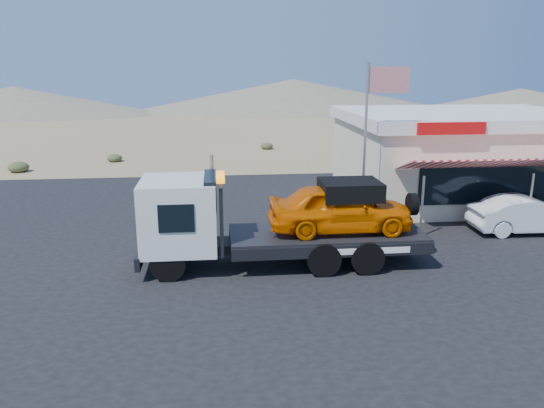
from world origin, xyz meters
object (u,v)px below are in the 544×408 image
object	(u,v)px
white_sedan	(527,215)
jerky_store	(461,154)
tow_truck	(276,217)
flagpole	(372,128)

from	to	relation	value
white_sedan	jerky_store	world-z (taller)	jerky_store
tow_truck	flagpole	size ratio (longest dim) A/B	1.41
jerky_store	white_sedan	bearing A→B (deg)	-89.73
tow_truck	jerky_store	world-z (taller)	jerky_store
jerky_store	tow_truck	bearing A→B (deg)	-140.47
flagpole	white_sedan	bearing A→B (deg)	-11.05
tow_truck	flagpole	world-z (taller)	flagpole
white_sedan	jerky_store	xyz separation A→B (m)	(-0.03, 5.57, 1.31)
flagpole	tow_truck	bearing A→B (deg)	-139.42
tow_truck	flagpole	bearing A→B (deg)	40.58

